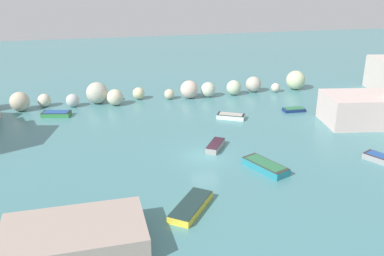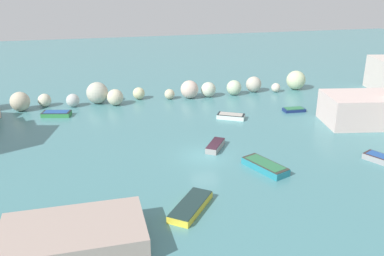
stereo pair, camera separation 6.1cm
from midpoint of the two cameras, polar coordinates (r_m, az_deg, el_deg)
name	(u,v)px [view 2 (the right image)]	position (r m, az deg, el deg)	size (l,w,h in m)	color
cove_water	(205,156)	(37.81, 1.83, -3.89)	(160.00, 160.00, 0.00)	teal
rock_breakwater	(148,92)	(54.69, -6.13, 5.05)	(43.92, 4.13, 2.77)	beige
stone_dock	(74,237)	(26.54, -16.02, -14.32)	(8.56, 5.08, 1.55)	#A69186
moored_boat_1	(265,166)	(35.62, 10.14, -5.21)	(3.05, 4.51, 0.66)	teal
moored_boat_2	(191,206)	(29.47, -0.11, -10.81)	(4.00, 4.50, 0.55)	yellow
moored_boat_3	(384,159)	(40.11, 25.07, -3.96)	(2.66, 3.57, 0.60)	gray
moored_boat_4	(56,114)	(50.89, -18.24, 1.90)	(3.54, 2.23, 0.55)	#348947
moored_boat_5	(294,110)	(51.60, 13.99, 2.48)	(2.65, 1.37, 0.43)	navy
moored_boat_6	(215,146)	(39.29, 3.30, -2.47)	(2.61, 3.17, 0.60)	gray
moored_boat_7	(231,116)	(47.68, 5.46, 1.65)	(3.39, 2.72, 0.56)	white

